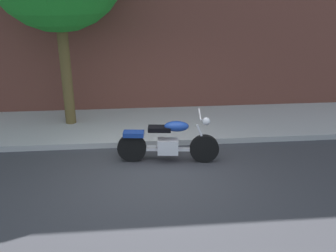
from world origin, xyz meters
name	(u,v)px	position (x,y,z in m)	size (l,w,h in m)	color
ground_plane	(154,175)	(0.00, 0.00, 0.00)	(60.00, 60.00, 0.00)	#38383D
sidewalk	(148,125)	(0.00, 2.67, 0.07)	(19.48, 2.52, 0.14)	#B1B1B1
motorcycle	(168,142)	(0.34, 0.60, 0.46)	(2.18, 0.70, 1.12)	black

